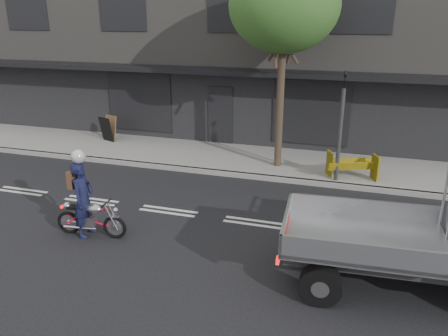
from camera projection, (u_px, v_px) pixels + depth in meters
ground at (169, 211)px, 11.83m from camera, size 80.00×80.00×0.00m
sidewalk at (221, 157)px, 16.04m from camera, size 32.00×3.20×0.15m
kerb at (206, 171)px, 14.59m from camera, size 32.00×0.20×0.15m
building_main at (262, 37)px, 20.67m from camera, size 26.00×10.00×8.00m
street_tree at (284, 6)px, 13.24m from camera, size 3.40×3.40×6.74m
traffic_light_pole at (340, 133)px, 13.13m from camera, size 0.12×0.12×3.50m
motorcycle at (91, 217)px, 10.39m from camera, size 1.79×0.52×0.92m
rider at (83, 199)px, 10.28m from camera, size 0.50×0.71×1.84m
construction_barrier at (352, 167)px, 13.51m from camera, size 1.60×1.11×0.83m
sandwich_board at (106, 129)px, 17.58m from camera, size 0.74×0.61×1.00m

